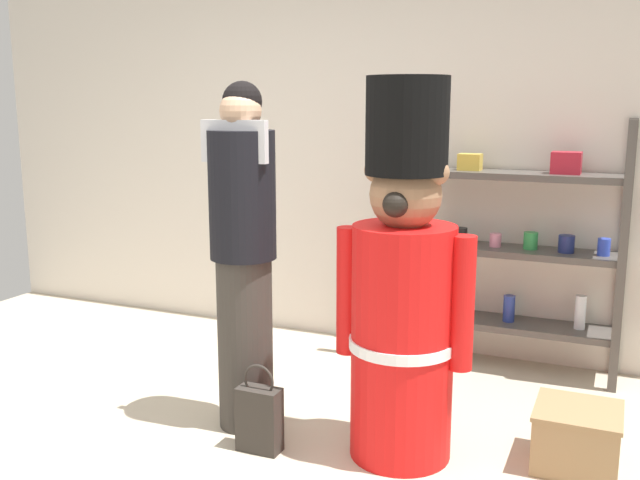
{
  "coord_description": "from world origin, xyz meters",
  "views": [
    {
      "loc": [
        1.52,
        -2.38,
        1.64
      ],
      "look_at": [
        0.21,
        0.63,
        1.0
      ],
      "focal_mm": 40.05,
      "sensor_mm": 36.0,
      "label": 1
    }
  ],
  "objects_px": {
    "teddy_bear_guard": "(403,294)",
    "display_crate": "(577,437)",
    "merchandise_shelf": "(513,246)",
    "shopping_bag": "(259,418)",
    "person_shopper": "(243,253)"
  },
  "relations": [
    {
      "from": "teddy_bear_guard",
      "to": "person_shopper",
      "type": "height_order",
      "value": "teddy_bear_guard"
    },
    {
      "from": "merchandise_shelf",
      "to": "shopping_bag",
      "type": "bearing_deg",
      "value": -119.83
    },
    {
      "from": "teddy_bear_guard",
      "to": "person_shopper",
      "type": "distance_m",
      "value": 0.83
    },
    {
      "from": "merchandise_shelf",
      "to": "teddy_bear_guard",
      "type": "height_order",
      "value": "teddy_bear_guard"
    },
    {
      "from": "teddy_bear_guard",
      "to": "person_shopper",
      "type": "relative_size",
      "value": 1.01
    },
    {
      "from": "person_shopper",
      "to": "shopping_bag",
      "type": "distance_m",
      "value": 0.8
    },
    {
      "from": "teddy_bear_guard",
      "to": "display_crate",
      "type": "bearing_deg",
      "value": 14.92
    },
    {
      "from": "merchandise_shelf",
      "to": "shopping_bag",
      "type": "distance_m",
      "value": 1.92
    },
    {
      "from": "merchandise_shelf",
      "to": "teddy_bear_guard",
      "type": "xyz_separation_m",
      "value": [
        -0.28,
        -1.35,
        0.01
      ]
    },
    {
      "from": "person_shopper",
      "to": "display_crate",
      "type": "relative_size",
      "value": 4.6
    },
    {
      "from": "merchandise_shelf",
      "to": "teddy_bear_guard",
      "type": "bearing_deg",
      "value": -101.93
    },
    {
      "from": "display_crate",
      "to": "person_shopper",
      "type": "bearing_deg",
      "value": -172.21
    },
    {
      "from": "teddy_bear_guard",
      "to": "display_crate",
      "type": "distance_m",
      "value": 1.02
    },
    {
      "from": "teddy_bear_guard",
      "to": "shopping_bag",
      "type": "relative_size",
      "value": 4.05
    },
    {
      "from": "display_crate",
      "to": "merchandise_shelf",
      "type": "bearing_deg",
      "value": 113.03
    }
  ]
}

